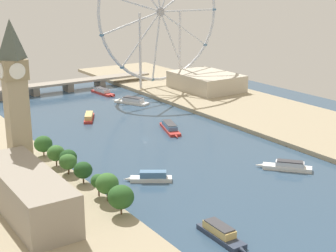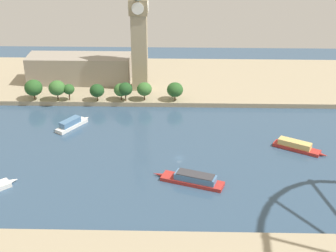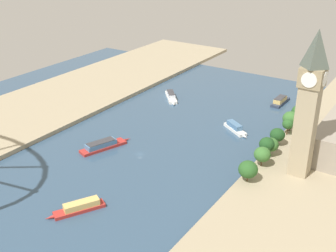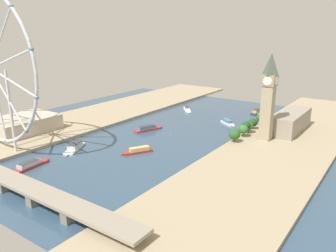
# 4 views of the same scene
# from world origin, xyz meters

# --- Properties ---
(ground_plane) EXTENTS (393.42, 393.42, 0.00)m
(ground_plane) POSITION_xyz_m (0.00, 0.00, 0.00)
(ground_plane) COLOR #334C66
(riverbank_left) EXTENTS (90.00, 520.00, 3.00)m
(riverbank_left) POSITION_xyz_m (-111.71, 0.00, 1.50)
(riverbank_left) COLOR tan
(riverbank_left) RESTS_ON ground_plane
(riverbank_right) EXTENTS (90.00, 520.00, 3.00)m
(riverbank_right) POSITION_xyz_m (111.71, 0.00, 1.50)
(riverbank_right) COLOR tan
(riverbank_right) RESTS_ON ground_plane
(clock_tower) EXTENTS (13.02, 13.02, 82.02)m
(clock_tower) POSITION_xyz_m (-92.45, -27.61, 45.57)
(clock_tower) COLOR tan
(clock_tower) RESTS_ON riverbank_left
(tree_row_embankment) EXTENTS (13.28, 104.35, 13.79)m
(tree_row_embankment) POSITION_xyz_m (-70.40, -53.07, 10.91)
(tree_row_embankment) COLOR #513823
(tree_row_embankment) RESTS_ON riverbank_left
(tour_boat_0) EXTENTS (18.30, 28.31, 5.06)m
(tour_boat_0) POSITION_xyz_m (-10.81, 64.63, 2.17)
(tour_boat_0) COLOR #B22D28
(tour_boat_0) RESTS_ON ground_plane
(tour_boat_1) EXTENTS (17.76, 36.07, 5.42)m
(tour_boat_1) POSITION_xyz_m (24.74, 6.90, 2.26)
(tour_boat_1) COLOR #B22D28
(tour_boat_1) RESTS_ON ground_plane
(tour_boat_2) EXTENTS (24.22, 26.60, 5.50)m
(tour_boat_2) POSITION_xyz_m (36.85, -93.36, 2.19)
(tour_boat_2) COLOR white
(tour_boat_2) RESTS_ON ground_plane
(tour_boat_3) EXTENTS (7.72, 29.50, 5.84)m
(tour_boat_3) POSITION_xyz_m (-43.92, -133.41, 2.39)
(tour_boat_3) COLOR #2D384C
(tour_boat_3) RESTS_ON ground_plane
(tour_boat_5) EXTENTS (23.89, 17.56, 5.58)m
(tour_boat_5) POSITION_xyz_m (-35.51, -64.96, 2.31)
(tour_boat_5) COLOR white
(tour_boat_5) RESTS_ON ground_plane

